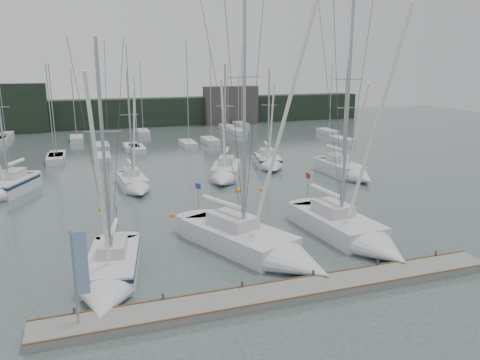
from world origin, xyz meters
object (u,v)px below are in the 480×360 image
object	(u,v)px
buoy_b	(239,191)
sailboat_mid_e	(348,172)
sailboat_near_right	(356,235)
sailboat_mid_d	(269,163)
dock_banner	(79,268)
buoy_c	(101,210)
sailboat_mid_a	(3,190)
sailboat_near_center	(266,249)
sailboat_mid_b	(135,185)
buoy_d	(262,190)
buoy_a	(173,216)
sailboat_mid_c	(225,175)
sailboat_near_left	(110,277)

from	to	relation	value
buoy_b	sailboat_mid_e	bearing A→B (deg)	5.33
sailboat_near_right	sailboat_mid_d	size ratio (longest dim) A/B	1.53
buoy_b	dock_banner	bearing A→B (deg)	-125.36
buoy_b	buoy_c	distance (m)	12.29
sailboat_mid_a	sailboat_near_center	bearing A→B (deg)	-24.97
sailboat_mid_b	sailboat_mid_e	xyz separation A→B (m)	(20.99, -2.06, 0.08)
sailboat_mid_d	sailboat_mid_e	bearing A→B (deg)	-36.19
sailboat_near_right	sailboat_mid_a	bearing A→B (deg)	134.74
sailboat_mid_a	buoy_b	bearing A→B (deg)	10.90
sailboat_mid_a	buoy_c	bearing A→B (deg)	-15.58
sailboat_mid_a	sailboat_mid_e	world-z (taller)	sailboat_mid_a
sailboat_near_right	dock_banner	world-z (taller)	sailboat_near_right
sailboat_mid_e	buoy_b	size ratio (longest dim) A/B	19.25
sailboat_mid_a	sailboat_mid_e	size ratio (longest dim) A/B	1.11
sailboat_near_right	buoy_c	distance (m)	19.91
sailboat_mid_d	buoy_d	bearing A→B (deg)	-103.36
buoy_c	sailboat_mid_e	bearing A→B (deg)	6.68
buoy_a	buoy_b	xyz separation A→B (m)	(7.01, 5.05, 0.00)
buoy_a	sailboat_mid_e	bearing A→B (deg)	17.91
sailboat_near_center	sailboat_mid_c	size ratio (longest dim) A/B	1.50
buoy_c	sailboat_mid_c	bearing A→B (deg)	25.49
sailboat_mid_b	dock_banner	xyz separation A→B (m)	(-4.85, -22.53, 2.40)
sailboat_mid_e	buoy_c	world-z (taller)	sailboat_mid_e
sailboat_near_center	sailboat_mid_d	size ratio (longest dim) A/B	1.57
sailboat_near_center	sailboat_mid_d	xyz separation A→B (m)	(9.58, 22.65, -0.03)
buoy_c	sailboat_mid_a	bearing A→B (deg)	139.76
sailboat_mid_c	buoy_c	world-z (taller)	sailboat_mid_c
sailboat_near_right	sailboat_mid_a	size ratio (longest dim) A/B	1.37
sailboat_near_right	sailboat_mid_c	bearing A→B (deg)	94.43
sailboat_near_center	sailboat_near_left	bearing A→B (deg)	161.53
buoy_a	sailboat_mid_c	bearing A→B (deg)	52.69
sailboat_mid_b	buoy_b	distance (m)	9.44
sailboat_mid_d	sailboat_mid_a	bearing A→B (deg)	-160.27
sailboat_near_center	buoy_c	world-z (taller)	sailboat_near_center
sailboat_mid_c	sailboat_mid_e	world-z (taller)	sailboat_mid_c
sailboat_near_right	dock_banner	xyz separation A→B (m)	(-16.79, -4.81, 2.31)
sailboat_mid_b	sailboat_mid_d	distance (m)	15.88
buoy_d	dock_banner	bearing A→B (deg)	-129.94
sailboat_near_left	sailboat_mid_c	world-z (taller)	sailboat_near_left
sailboat_near_right	sailboat_mid_d	world-z (taller)	sailboat_near_right
buoy_b	dock_banner	size ratio (longest dim) A/B	0.14
sailboat_mid_a	buoy_d	size ratio (longest dim) A/B	24.15
sailboat_mid_b	buoy_b	xyz separation A→B (m)	(8.87, -3.19, -0.52)
sailboat_near_left	sailboat_mid_b	bearing A→B (deg)	89.58
sailboat_near_right	buoy_a	size ratio (longest dim) A/B	37.17
sailboat_mid_a	sailboat_mid_d	size ratio (longest dim) A/B	1.12
sailboat_near_center	buoy_b	size ratio (longest dim) A/B	29.91
sailboat_mid_d	dock_banner	distance (m)	33.90
sailboat_mid_c	buoy_d	distance (m)	5.01
sailboat_mid_d	buoy_c	bearing A→B (deg)	-139.27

